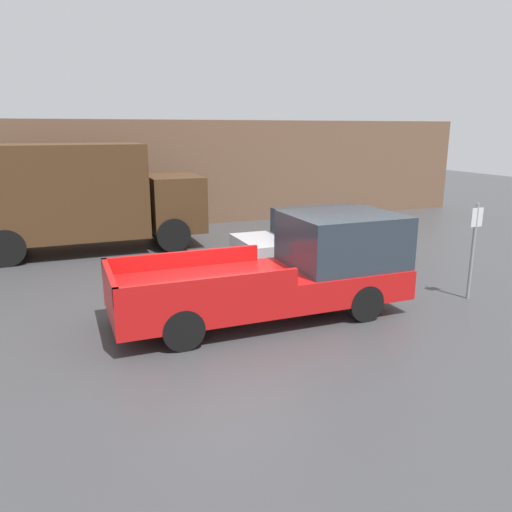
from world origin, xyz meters
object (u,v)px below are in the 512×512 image
object	(u,v)px
pickup_truck	(290,269)
delivery_truck	(68,195)
parking_sign	(473,245)
car	(322,237)

from	to	relation	value
pickup_truck	delivery_truck	distance (m)	8.10
delivery_truck	parking_sign	bearing A→B (deg)	-44.24
car	delivery_truck	size ratio (longest dim) A/B	0.62
delivery_truck	parking_sign	xyz separation A→B (m)	(7.91, -7.70, -0.53)
car	parking_sign	size ratio (longest dim) A/B	2.16
car	delivery_truck	bearing A→B (deg)	147.55
car	parking_sign	world-z (taller)	parking_sign
delivery_truck	car	bearing A→B (deg)	-32.45
car	delivery_truck	world-z (taller)	delivery_truck
pickup_truck	car	size ratio (longest dim) A/B	1.27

